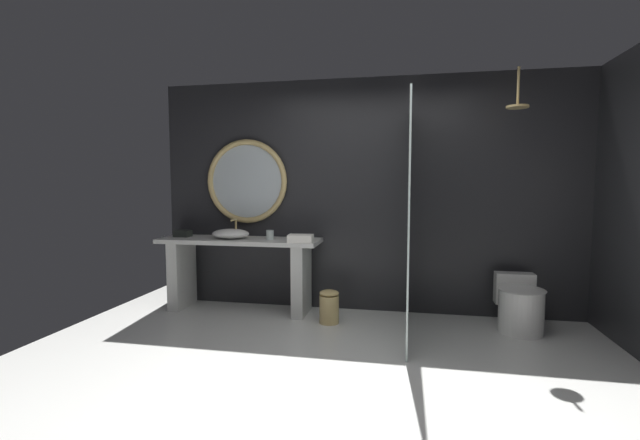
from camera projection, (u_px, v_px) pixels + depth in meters
ground_plane at (343, 383)px, 3.10m from camera, size 5.76×5.76×0.00m
back_wall_panel at (368, 196)px, 4.85m from camera, size 4.80×0.10×2.60m
vanity_counter at (240, 265)px, 4.86m from camera, size 1.82×0.54×0.82m
vessel_sink at (231, 234)px, 4.83m from camera, size 0.42×0.35×0.21m
tumbler_cup at (270, 235)px, 4.74m from camera, size 0.08×0.08×0.10m
tissue_box at (183, 233)px, 5.00m from camera, size 0.18×0.14×0.08m
round_wall_mirror at (247, 181)px, 5.02m from camera, size 0.98×0.07×0.98m
shower_glass_panel at (408, 220)px, 4.05m from camera, size 0.02×1.39×2.20m
rain_shower_head at (518, 103)px, 3.94m from camera, size 0.20×0.20×0.37m
toilet at (520, 306)px, 4.18m from camera, size 0.43×0.60×0.53m
waste_bin at (329, 306)px, 4.44m from camera, size 0.20×0.20×0.35m
folded_hand_towel at (301, 238)px, 4.52m from camera, size 0.27×0.20×0.08m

